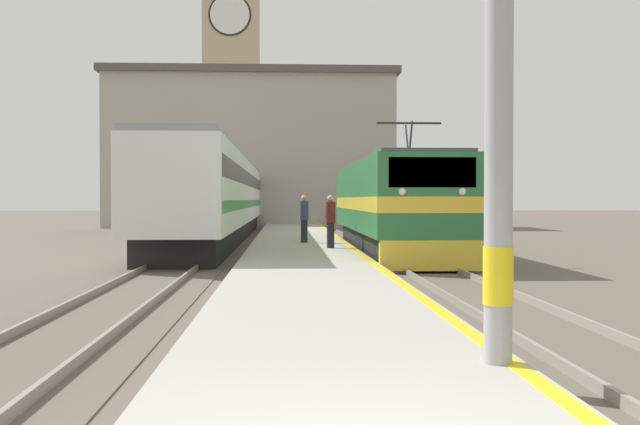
{
  "coord_description": "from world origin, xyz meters",
  "views": [
    {
      "loc": [
        -0.61,
        -4.66,
        1.98
      ],
      "look_at": [
        0.97,
        28.5,
        1.4
      ],
      "focal_mm": 42.0,
      "sensor_mm": 36.0,
      "label": 1
    }
  ],
  "objects_px": {
    "locomotive_train": "(392,206)",
    "second_waiting_passenger": "(304,217)",
    "person_on_platform": "(331,220)",
    "clock_tower": "(232,68)",
    "passenger_train": "(230,196)"
  },
  "relations": [
    {
      "from": "locomotive_train",
      "to": "second_waiting_passenger",
      "type": "bearing_deg",
      "value": 144.03
    },
    {
      "from": "person_on_platform",
      "to": "clock_tower",
      "type": "xyz_separation_m",
      "value": [
        -6.28,
        41.46,
        12.47
      ]
    },
    {
      "from": "locomotive_train",
      "to": "second_waiting_passenger",
      "type": "relative_size",
      "value": 8.16
    },
    {
      "from": "second_waiting_passenger",
      "to": "clock_tower",
      "type": "bearing_deg",
      "value": 98.15
    },
    {
      "from": "person_on_platform",
      "to": "clock_tower",
      "type": "relative_size",
      "value": 0.07
    },
    {
      "from": "passenger_train",
      "to": "second_waiting_passenger",
      "type": "relative_size",
      "value": 25.18
    },
    {
      "from": "passenger_train",
      "to": "clock_tower",
      "type": "bearing_deg",
      "value": 93.67
    },
    {
      "from": "locomotive_train",
      "to": "clock_tower",
      "type": "height_order",
      "value": "clock_tower"
    },
    {
      "from": "locomotive_train",
      "to": "person_on_platform",
      "type": "bearing_deg",
      "value": -154.21
    },
    {
      "from": "locomotive_train",
      "to": "second_waiting_passenger",
      "type": "xyz_separation_m",
      "value": [
        -3.11,
        2.26,
        -0.48
      ]
    },
    {
      "from": "locomotive_train",
      "to": "person_on_platform",
      "type": "distance_m",
      "value": 2.59
    },
    {
      "from": "locomotive_train",
      "to": "passenger_train",
      "type": "bearing_deg",
      "value": 113.15
    },
    {
      "from": "locomotive_train",
      "to": "passenger_train",
      "type": "distance_m",
      "value": 17.91
    },
    {
      "from": "passenger_train",
      "to": "clock_tower",
      "type": "xyz_separation_m",
      "value": [
        -1.53,
        23.89,
        11.58
      ]
    },
    {
      "from": "passenger_train",
      "to": "person_on_platform",
      "type": "bearing_deg",
      "value": -74.87
    }
  ]
}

